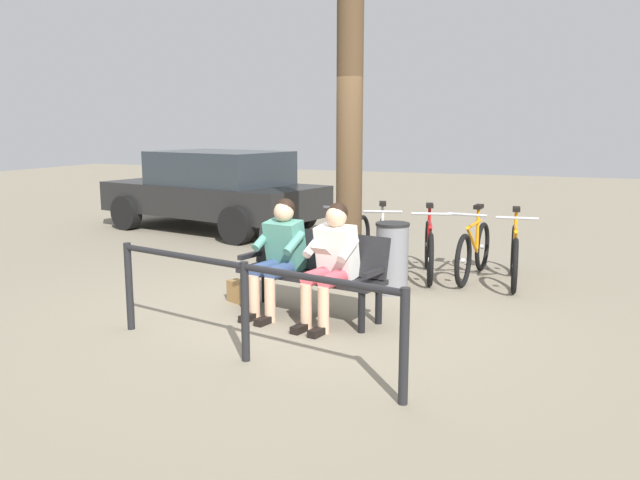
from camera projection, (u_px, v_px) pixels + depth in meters
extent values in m
plane|color=gray|center=(304.00, 312.00, 6.83)|extent=(40.00, 40.00, 0.00)
cube|color=black|center=(309.00, 276.00, 6.63)|extent=(1.66, 0.76, 0.05)
cube|color=black|center=(319.00, 251.00, 6.74)|extent=(1.59, 0.46, 0.42)
cube|color=black|center=(374.00, 272.00, 6.19)|extent=(0.14, 0.40, 0.05)
cube|color=black|center=(251.00, 255.00, 7.02)|extent=(0.14, 0.40, 0.05)
cylinder|color=black|center=(362.00, 312.00, 6.14)|extent=(0.07, 0.07, 0.40)
cylinder|color=black|center=(245.00, 291.00, 6.92)|extent=(0.07, 0.07, 0.40)
cylinder|color=black|center=(379.00, 304.00, 6.41)|extent=(0.07, 0.07, 0.40)
cylinder|color=black|center=(265.00, 284.00, 7.20)|extent=(0.07, 0.07, 0.40)
cube|color=white|center=(337.00, 252.00, 6.42)|extent=(0.43, 0.38, 0.55)
sphere|color=#D8A884|center=(336.00, 217.00, 6.34)|extent=(0.21, 0.21, 0.21)
sphere|color=black|center=(338.00, 213.00, 6.36)|extent=(0.20, 0.20, 0.20)
cylinder|color=#D84C59|center=(335.00, 279.00, 6.24)|extent=(0.23, 0.42, 0.15)
cylinder|color=#D8A884|center=(323.00, 310.00, 6.12)|extent=(0.11, 0.11, 0.45)
cube|color=black|center=(318.00, 332.00, 6.07)|extent=(0.13, 0.23, 0.07)
cylinder|color=white|center=(348.00, 250.00, 6.20)|extent=(0.15, 0.32, 0.23)
cylinder|color=#D84C59|center=(318.00, 276.00, 6.35)|extent=(0.23, 0.42, 0.15)
cylinder|color=#D8A884|center=(306.00, 307.00, 6.23)|extent=(0.11, 0.11, 0.45)
cube|color=black|center=(300.00, 328.00, 6.18)|extent=(0.13, 0.23, 0.07)
cylinder|color=white|center=(314.00, 245.00, 6.42)|extent=(0.15, 0.32, 0.23)
cube|color=silver|center=(320.00, 251.00, 6.16)|extent=(0.22, 0.16, 0.09)
cube|color=#4C8C7A|center=(285.00, 245.00, 6.77)|extent=(0.43, 0.38, 0.55)
sphere|color=#D8A884|center=(284.00, 212.00, 6.69)|extent=(0.21, 0.21, 0.21)
sphere|color=black|center=(285.00, 208.00, 6.70)|extent=(0.20, 0.20, 0.20)
cylinder|color=#334772|center=(282.00, 270.00, 6.59)|extent=(0.23, 0.42, 0.15)
cylinder|color=#D8A884|center=(270.00, 300.00, 6.47)|extent=(0.11, 0.11, 0.45)
cube|color=black|center=(264.00, 321.00, 6.42)|extent=(0.13, 0.23, 0.07)
cylinder|color=#4C8C7A|center=(294.00, 243.00, 6.55)|extent=(0.15, 0.32, 0.23)
cylinder|color=#334772|center=(266.00, 268.00, 6.69)|extent=(0.23, 0.42, 0.15)
cylinder|color=#D8A884|center=(254.00, 297.00, 6.58)|extent=(0.11, 0.11, 0.45)
cube|color=black|center=(248.00, 317.00, 6.53)|extent=(0.13, 0.23, 0.07)
cylinder|color=#4C8C7A|center=(263.00, 239.00, 6.76)|extent=(0.15, 0.32, 0.23)
cube|color=olive|center=(239.00, 292.00, 7.19)|extent=(0.33, 0.26, 0.24)
cylinder|color=#4C3823|center=(350.00, 120.00, 7.62)|extent=(0.31, 0.31, 4.02)
cylinder|color=slate|center=(392.00, 259.00, 7.55)|extent=(0.38, 0.38, 0.80)
cylinder|color=black|center=(393.00, 224.00, 7.47)|extent=(0.40, 0.40, 0.03)
torus|color=black|center=(515.00, 266.00, 7.54)|extent=(0.13, 0.66, 0.66)
cylinder|color=silver|center=(515.00, 266.00, 7.54)|extent=(0.06, 0.06, 0.06)
torus|color=black|center=(514.00, 250.00, 8.50)|extent=(0.13, 0.66, 0.66)
cylinder|color=silver|center=(514.00, 250.00, 8.50)|extent=(0.06, 0.06, 0.06)
cylinder|color=orange|center=(516.00, 227.00, 7.95)|extent=(0.11, 0.63, 0.04)
cylinder|color=orange|center=(515.00, 244.00, 7.91)|extent=(0.10, 0.60, 0.43)
cylinder|color=orange|center=(515.00, 231.00, 8.14)|extent=(0.04, 0.04, 0.55)
cube|color=black|center=(516.00, 209.00, 8.09)|extent=(0.11, 0.23, 0.05)
cylinder|color=#B2B2B7|center=(517.00, 218.00, 7.54)|extent=(0.48, 0.08, 0.03)
torus|color=black|center=(463.00, 261.00, 7.83)|extent=(0.11, 0.66, 0.66)
cylinder|color=silver|center=(463.00, 261.00, 7.83)|extent=(0.05, 0.06, 0.06)
torus|color=black|center=(482.00, 247.00, 8.72)|extent=(0.11, 0.66, 0.66)
cylinder|color=silver|center=(482.00, 247.00, 8.72)|extent=(0.05, 0.06, 0.06)
cylinder|color=orange|center=(475.00, 224.00, 8.21)|extent=(0.09, 0.63, 0.04)
cylinder|color=orange|center=(472.00, 240.00, 8.17)|extent=(0.09, 0.60, 0.43)
cylinder|color=orange|center=(478.00, 228.00, 8.38)|extent=(0.04, 0.04, 0.55)
cube|color=black|center=(479.00, 207.00, 8.33)|extent=(0.11, 0.23, 0.05)
cylinder|color=#B2B2B7|center=(467.00, 215.00, 7.82)|extent=(0.48, 0.07, 0.03)
torus|color=black|center=(430.00, 260.00, 7.89)|extent=(0.22, 0.65, 0.66)
cylinder|color=silver|center=(430.00, 260.00, 7.89)|extent=(0.06, 0.07, 0.06)
torus|color=black|center=(428.00, 244.00, 8.88)|extent=(0.22, 0.65, 0.66)
cylinder|color=silver|center=(428.00, 244.00, 8.88)|extent=(0.06, 0.07, 0.06)
cylinder|color=#B71414|center=(430.00, 223.00, 8.32)|extent=(0.19, 0.62, 0.04)
cylinder|color=#B71414|center=(430.00, 239.00, 8.27)|extent=(0.19, 0.59, 0.43)
cylinder|color=#B71414|center=(429.00, 227.00, 8.51)|extent=(0.04, 0.04, 0.55)
cube|color=black|center=(430.00, 205.00, 8.46)|extent=(0.14, 0.24, 0.05)
cylinder|color=#B2B2B7|center=(431.00, 214.00, 7.89)|extent=(0.47, 0.15, 0.03)
torus|color=black|center=(382.00, 256.00, 8.08)|extent=(0.25, 0.65, 0.66)
cylinder|color=silver|center=(382.00, 256.00, 8.08)|extent=(0.07, 0.07, 0.06)
torus|color=black|center=(382.00, 242.00, 9.08)|extent=(0.25, 0.65, 0.66)
cylinder|color=silver|center=(382.00, 242.00, 9.08)|extent=(0.07, 0.07, 0.06)
cylinder|color=silver|center=(383.00, 220.00, 8.51)|extent=(0.22, 0.62, 0.04)
cylinder|color=silver|center=(382.00, 236.00, 8.47)|extent=(0.21, 0.58, 0.43)
cylinder|color=silver|center=(382.00, 224.00, 8.71)|extent=(0.04, 0.04, 0.55)
cube|color=black|center=(383.00, 204.00, 8.66)|extent=(0.15, 0.24, 0.05)
cylinder|color=#B2B2B7|center=(383.00, 212.00, 8.08)|extent=(0.47, 0.17, 0.03)
torus|color=black|center=(338.00, 250.00, 8.48)|extent=(0.06, 0.66, 0.66)
cylinder|color=silver|center=(338.00, 250.00, 8.48)|extent=(0.05, 0.06, 0.06)
torus|color=black|center=(362.00, 238.00, 9.42)|extent=(0.06, 0.66, 0.66)
cylinder|color=silver|center=(362.00, 238.00, 9.42)|extent=(0.05, 0.06, 0.06)
cylinder|color=orange|center=(351.00, 216.00, 8.88)|extent=(0.04, 0.63, 0.04)
cylinder|color=orange|center=(349.00, 232.00, 8.85)|extent=(0.04, 0.60, 0.43)
cylinder|color=orange|center=(355.00, 220.00, 9.07)|extent=(0.04, 0.04, 0.55)
cube|color=black|center=(355.00, 200.00, 9.02)|extent=(0.09, 0.22, 0.05)
cylinder|color=#B2B2B7|center=(341.00, 208.00, 8.48)|extent=(0.48, 0.03, 0.03)
cylinder|color=black|center=(404.00, 347.00, 4.52)|extent=(0.07, 0.07, 0.85)
cylinder|color=black|center=(245.00, 312.00, 5.36)|extent=(0.07, 0.07, 0.85)
cylinder|color=black|center=(129.00, 286.00, 6.20)|extent=(0.07, 0.07, 0.85)
cylinder|color=black|center=(244.00, 267.00, 5.29)|extent=(2.89, 0.74, 0.06)
cube|color=black|center=(213.00, 198.00, 12.07)|extent=(4.49, 2.65, 0.55)
cube|color=#262D33|center=(220.00, 168.00, 11.86)|extent=(2.61, 2.11, 0.60)
cylinder|color=black|center=(126.00, 213.00, 12.13)|extent=(0.67, 0.35, 0.64)
cylinder|color=black|center=(195.00, 203.00, 13.60)|extent=(0.67, 0.35, 0.64)
cylinder|color=black|center=(236.00, 225.00, 10.63)|extent=(0.67, 0.35, 0.64)
cylinder|color=black|center=(300.00, 213.00, 12.10)|extent=(0.67, 0.35, 0.64)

